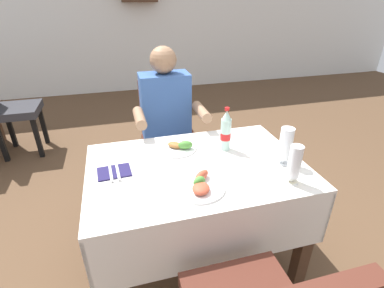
# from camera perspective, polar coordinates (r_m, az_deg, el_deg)

# --- Properties ---
(ground_plane) EXTENTS (11.00, 11.00, 0.00)m
(ground_plane) POSITION_cam_1_polar(r_m,az_deg,el_deg) (2.02, -0.97, -23.61)
(ground_plane) COLOR brown
(back_wall) EXTENTS (11.00, 0.12, 2.86)m
(back_wall) POSITION_cam_1_polar(r_m,az_deg,el_deg) (5.29, -13.33, 25.62)
(back_wall) COLOR white
(back_wall) RESTS_ON ground
(main_dining_table) EXTENTS (1.18, 0.79, 0.74)m
(main_dining_table) POSITION_cam_1_polar(r_m,az_deg,el_deg) (1.67, 0.91, -9.27)
(main_dining_table) COLOR white
(main_dining_table) RESTS_ON ground
(chair_far_diner_seat) EXTENTS (0.44, 0.50, 0.97)m
(chair_far_diner_seat) POSITION_cam_1_polar(r_m,az_deg,el_deg) (2.34, -4.45, 1.83)
(chair_far_diner_seat) COLOR #4C2319
(chair_far_diner_seat) RESTS_ON ground
(seated_diner_far) EXTENTS (0.50, 0.46, 1.26)m
(seated_diner_far) POSITION_cam_1_polar(r_m,az_deg,el_deg) (2.17, -4.94, 4.23)
(seated_diner_far) COLOR #282D42
(seated_diner_far) RESTS_ON ground
(plate_near_camera) EXTENTS (0.25, 0.25, 0.06)m
(plate_near_camera) POSITION_cam_1_polar(r_m,az_deg,el_deg) (1.39, 1.56, -8.22)
(plate_near_camera) COLOR white
(plate_near_camera) RESTS_ON main_dining_table
(plate_far_diner) EXTENTS (0.24, 0.24, 0.06)m
(plate_far_diner) POSITION_cam_1_polar(r_m,az_deg,el_deg) (1.72, -2.83, -0.57)
(plate_far_diner) COLOR white
(plate_far_diner) RESTS_ON main_dining_table
(beer_glass_left) EXTENTS (0.07, 0.07, 0.21)m
(beer_glass_left) POSITION_cam_1_polar(r_m,az_deg,el_deg) (1.61, 18.11, -0.42)
(beer_glass_left) COLOR white
(beer_glass_left) RESTS_ON main_dining_table
(beer_glass_middle) EXTENTS (0.07, 0.07, 0.20)m
(beer_glass_middle) POSITION_cam_1_polar(r_m,az_deg,el_deg) (1.47, 19.73, -3.74)
(beer_glass_middle) COLOR white
(beer_glass_middle) RESTS_ON main_dining_table
(cola_bottle_primary) EXTENTS (0.06, 0.06, 0.27)m
(cola_bottle_primary) POSITION_cam_1_polar(r_m,az_deg,el_deg) (1.69, 6.74, 2.50)
(cola_bottle_primary) COLOR silver
(cola_bottle_primary) RESTS_ON main_dining_table
(napkin_cutlery_set) EXTENTS (0.18, 0.19, 0.01)m
(napkin_cutlery_set) POSITION_cam_1_polar(r_m,az_deg,el_deg) (1.56, -15.25, -5.34)
(napkin_cutlery_set) COLOR #231E4C
(napkin_cutlery_set) RESTS_ON main_dining_table
(background_chair_right) EXTENTS (0.50, 0.44, 0.97)m
(background_chair_right) POSITION_cam_1_polar(r_m,az_deg,el_deg) (3.54, -33.21, 6.47)
(background_chair_right) COLOR #2D2D33
(background_chair_right) RESTS_ON ground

